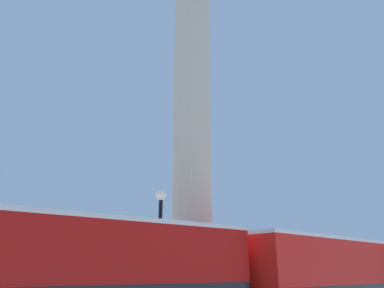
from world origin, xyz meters
name	(u,v)px	position (x,y,z in m)	size (l,w,h in m)	color
monument_column	(192,157)	(0.00, 0.00, 8.66)	(5.95, 5.95, 25.45)	#ADA593
street_lamp	(159,265)	(-3.99, -3.08, 3.29)	(0.41, 0.41, 5.95)	black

